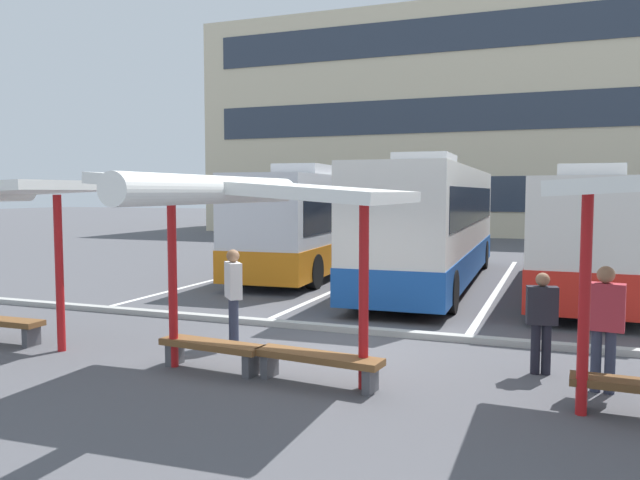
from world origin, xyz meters
TOP-DOWN VIEW (x-y plane):
  - ground_plane at (0.00, 0.00)m, footprint 160.00×160.00m
  - terminal_building at (0.04, 35.14)m, footprint 39.29×13.29m
  - coach_bus_0 at (-4.09, 10.14)m, footprint 3.06×10.86m
  - coach_bus_1 at (0.20, 8.64)m, footprint 2.80×12.19m
  - coach_bus_2 at (4.44, 8.92)m, footprint 2.82×11.54m
  - lane_stripe_0 at (-6.39, 8.67)m, footprint 0.16×14.00m
  - lane_stripe_1 at (-2.13, 8.67)m, footprint 0.16×14.00m
  - lane_stripe_2 at (2.13, 8.67)m, footprint 0.16×14.00m
  - waiting_shelter_1 at (-0.38, -1.98)m, footprint 4.13×4.69m
  - bench_1 at (-1.28, -1.68)m, footprint 1.78×0.58m
  - bench_2 at (0.52, -1.76)m, footprint 1.97×0.64m
  - bench_3 at (4.65, -1.59)m, footprint 1.55×0.47m
  - platform_kerb at (0.00, 1.59)m, footprint 44.00×0.24m
  - waiting_passenger_0 at (-1.72, -0.16)m, footprint 0.50×0.52m
  - waiting_passenger_1 at (3.50, -0.08)m, footprint 0.48×0.29m
  - waiting_passenger_2 at (4.32, -0.71)m, footprint 0.53×0.28m

SIDE VIEW (x-z plane):
  - ground_plane at x=0.00m, z-range 0.00..0.00m
  - lane_stripe_0 at x=-6.39m, z-range 0.00..0.01m
  - lane_stripe_1 at x=-2.13m, z-range 0.00..0.01m
  - lane_stripe_2 at x=2.13m, z-range 0.00..0.01m
  - platform_kerb at x=0.00m, z-range 0.00..0.12m
  - bench_3 at x=4.65m, z-range 0.11..0.56m
  - bench_1 at x=-1.28m, z-range 0.11..0.56m
  - bench_2 at x=0.52m, z-range 0.12..0.57m
  - waiting_passenger_1 at x=3.50m, z-range 0.11..1.66m
  - waiting_passenger_0 at x=-1.72m, z-range 0.15..1.89m
  - waiting_passenger_2 at x=4.32m, z-range 0.15..1.91m
  - coach_bus_2 at x=4.44m, z-range -0.16..3.29m
  - coach_bus_0 at x=-4.09m, z-range -0.15..3.49m
  - coach_bus_1 at x=0.20m, z-range -0.14..3.65m
  - waiting_shelter_1 at x=-0.38m, z-range 1.23..4.27m
  - terminal_building at x=0.04m, z-range -1.37..15.78m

